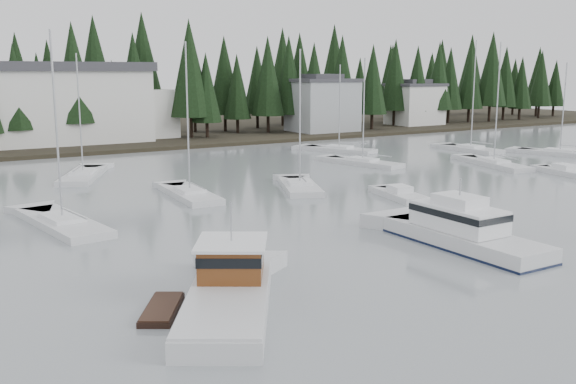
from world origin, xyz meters
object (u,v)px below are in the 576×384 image
object	(u,v)px
sailboat_5	(471,150)
sailboat_9	(63,225)
runabout_1	(400,196)
sailboat_13	(560,155)
house_east_a	(322,104)
sailboat_4	(494,165)
cabin_cruiser_center	(462,234)
sailboat_0	(339,151)
house_east_b	(415,103)
sailboat_11	(83,177)
sailboat_2	(190,196)
runabout_2	(564,173)
harbor_inn	(71,104)
lobster_boat_brown	(226,296)
sailboat_1	(363,164)
sailboat_8	(300,188)

from	to	relation	value
sailboat_5	sailboat_9	size ratio (longest dim) A/B	1.09
runabout_1	sailboat_13	bearing A→B (deg)	-62.09
house_east_a	sailboat_5	world-z (taller)	sailboat_5
sailboat_4	sailboat_9	distance (m)	46.77
cabin_cruiser_center	sailboat_13	distance (m)	47.79
sailboat_0	sailboat_5	distance (m)	17.16
sailboat_5	house_east_b	bearing A→B (deg)	-30.37
sailboat_0	sailboat_11	world-z (taller)	sailboat_11
sailboat_0	sailboat_2	xyz separation A→B (m)	(-28.38, -18.25, 0.02)
sailboat_4	runabout_2	size ratio (longest dim) A/B	2.10
harbor_inn	sailboat_11	world-z (taller)	sailboat_11
sailboat_4	sailboat_13	xyz separation A→B (m)	(14.09, 1.92, -0.02)
harbor_inn	sailboat_11	xyz separation A→B (m)	(-5.86, -28.58, -5.72)
lobster_boat_brown	sailboat_9	world-z (taller)	sailboat_9
cabin_cruiser_center	sailboat_9	world-z (taller)	sailboat_9
sailboat_9	sailboat_13	size ratio (longest dim) A/B	1.13
harbor_inn	runabout_1	xyz separation A→B (m)	(13.60, -52.35, -5.64)
sailboat_1	runabout_1	xyz separation A→B (m)	(-9.21, -16.63, 0.07)
sailboat_1	sailboat_4	xyz separation A→B (m)	(11.70, -8.20, 0.01)
lobster_boat_brown	sailboat_9	bearing A→B (deg)	39.64
sailboat_8	sailboat_9	size ratio (longest dim) A/B	0.94
sailboat_5	harbor_inn	bearing A→B (deg)	52.50
lobster_boat_brown	sailboat_5	xyz separation A→B (m)	(51.87, 34.08, -0.49)
runabout_2	harbor_inn	bearing A→B (deg)	45.67
cabin_cruiser_center	sailboat_8	world-z (taller)	sailboat_8
harbor_inn	runabout_2	world-z (taller)	harbor_inn
cabin_cruiser_center	sailboat_1	size ratio (longest dim) A/B	0.89
cabin_cruiser_center	sailboat_2	size ratio (longest dim) A/B	0.83
house_east_b	sailboat_5	bearing A→B (deg)	-120.93
lobster_boat_brown	sailboat_4	world-z (taller)	sailboat_4
sailboat_2	sailboat_1	bearing A→B (deg)	-68.77
cabin_cruiser_center	sailboat_0	size ratio (longest dim) A/B	0.94
cabin_cruiser_center	house_east_a	bearing A→B (deg)	-27.44
lobster_boat_brown	sailboat_8	size ratio (longest dim) A/B	0.83
house_east_b	runabout_2	size ratio (longest dim) A/B	1.46
sailboat_0	house_east_a	bearing A→B (deg)	-54.30
sailboat_1	sailboat_0	bearing A→B (deg)	-36.09
harbor_inn	house_east_a	bearing A→B (deg)	-6.36
harbor_inn	sailboat_9	world-z (taller)	sailboat_9
sailboat_2	sailboat_13	xyz separation A→B (m)	(49.46, 1.04, -0.02)
runabout_2	cabin_cruiser_center	bearing A→B (deg)	126.36
sailboat_2	runabout_2	xyz separation A→B (m)	(36.78, -8.57, 0.06)
harbor_inn	sailboat_8	world-z (taller)	sailboat_8
lobster_boat_brown	sailboat_8	world-z (taller)	sailboat_8
sailboat_1	sailboat_9	bearing A→B (deg)	96.68
harbor_inn	runabout_2	bearing A→B (deg)	-55.16
cabin_cruiser_center	sailboat_9	bearing A→B (deg)	47.83
house_east_a	harbor_inn	distance (m)	39.21
harbor_inn	sailboat_11	size ratio (longest dim) A/B	2.38
sailboat_0	sailboat_8	world-z (taller)	sailboat_8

